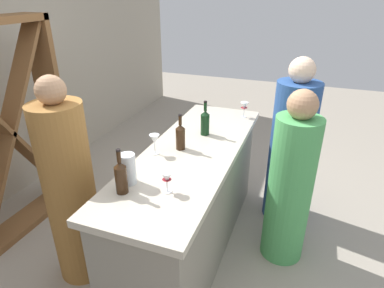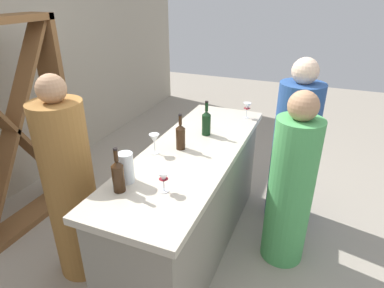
{
  "view_description": "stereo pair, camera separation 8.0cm",
  "coord_description": "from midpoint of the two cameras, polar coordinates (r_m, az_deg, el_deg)",
  "views": [
    {
      "loc": [
        -2.13,
        -0.79,
        2.1
      ],
      "look_at": [
        0.0,
        0.0,
        1.01
      ],
      "focal_mm": 30.49,
      "sensor_mm": 36.0,
      "label": 1
    },
    {
      "loc": [
        -2.1,
        -0.87,
        2.1
      ],
      "look_at": [
        0.0,
        0.0,
        1.01
      ],
      "focal_mm": 30.49,
      "sensor_mm": 36.0,
      "label": 2
    }
  ],
  "objects": [
    {
      "name": "wine_bottle_center_dark_green",
      "position": [
        2.76,
        3.3,
        3.83
      ],
      "size": [
        0.08,
        0.08,
        0.3
      ],
      "color": "black",
      "rests_on": "bar_counter"
    },
    {
      "name": "person_left_guest",
      "position": [
        3.18,
        17.98,
        -1.24
      ],
      "size": [
        0.51,
        0.51,
        1.59
      ],
      "rotation": [
        0.0,
        0.0,
        1.2
      ],
      "color": "#284C8C",
      "rests_on": "ground"
    },
    {
      "name": "person_center_guest",
      "position": [
        2.71,
        17.69,
        -7.4
      ],
      "size": [
        0.45,
        0.45,
        1.47
      ],
      "rotation": [
        0.0,
        0.0,
        1.95
      ],
      "color": "#4CA559",
      "rests_on": "ground"
    },
    {
      "name": "wine_bottle_second_left_amber_brown",
      "position": [
        2.51,
        -1.1,
        1.4
      ],
      "size": [
        0.07,
        0.07,
        0.29
      ],
      "color": "#331E0F",
      "rests_on": "bar_counter"
    },
    {
      "name": "bar_counter",
      "position": [
        2.78,
        0.84,
        -9.83
      ],
      "size": [
        2.08,
        0.68,
        0.96
      ],
      "color": "gray",
      "rests_on": "ground"
    },
    {
      "name": "wine_rack",
      "position": [
        3.31,
        -28.42,
        2.11
      ],
      "size": [
        1.2,
        0.28,
        1.9
      ],
      "color": "brown",
      "rests_on": "ground"
    },
    {
      "name": "person_right_guest",
      "position": [
        2.58,
        -19.62,
        -7.66
      ],
      "size": [
        0.47,
        0.47,
        1.62
      ],
      "rotation": [
        0.0,
        0.0,
        -1.19
      ],
      "color": "#9E6B33",
      "rests_on": "ground"
    },
    {
      "name": "wine_glass_near_right",
      "position": [
        2.45,
        -5.68,
        0.84
      ],
      "size": [
        0.08,
        0.08,
        0.16
      ],
      "color": "white",
      "rests_on": "bar_counter"
    },
    {
      "name": "wine_glass_near_center",
      "position": [
        2.0,
        -3.85,
        -6.01
      ],
      "size": [
        0.07,
        0.07,
        0.14
      ],
      "color": "white",
      "rests_on": "bar_counter"
    },
    {
      "name": "ground_plane",
      "position": [
        3.09,
        0.78,
        -17.18
      ],
      "size": [
        12.0,
        12.0,
        0.0
      ],
      "primitive_type": "plane",
      "color": "#9E9384"
    },
    {
      "name": "water_pitcher",
      "position": [
        2.12,
        -10.41,
        -4.11
      ],
      "size": [
        0.1,
        0.1,
        0.2
      ],
      "color": "silver",
      "rests_on": "bar_counter"
    },
    {
      "name": "wine_bottle_leftmost_amber_brown",
      "position": [
        2.03,
        -11.69,
        -5.37
      ],
      "size": [
        0.08,
        0.08,
        0.3
      ],
      "color": "#331E0F",
      "rests_on": "bar_counter"
    },
    {
      "name": "wine_glass_near_left",
      "position": [
        3.19,
        10.33,
        6.33
      ],
      "size": [
        0.08,
        0.08,
        0.15
      ],
      "color": "white",
      "rests_on": "bar_counter"
    }
  ]
}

